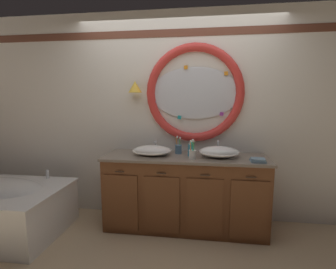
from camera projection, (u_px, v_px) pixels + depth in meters
ground_plane at (172, 237)px, 2.79m from camera, size 14.00×14.00×0.00m
back_wall_assembly at (180, 114)px, 3.17m from camera, size 6.40×0.26×2.60m
vanity_counter at (185, 192)px, 2.97m from camera, size 1.89×0.61×0.87m
sink_basin_left at (152, 150)px, 2.93m from camera, size 0.46×0.46×0.12m
sink_basin_right at (219, 152)px, 2.82m from camera, size 0.45×0.45×0.13m
faucet_set_left at (156, 147)px, 3.15m from camera, size 0.20×0.13×0.14m
faucet_set_right at (218, 148)px, 3.04m from camera, size 0.22×0.15×0.16m
toothbrush_holder_left at (178, 149)px, 3.02m from camera, size 0.09×0.09×0.22m
toothbrush_holder_right at (192, 154)px, 2.75m from camera, size 0.08×0.08×0.22m
soap_dispenser at (190, 150)px, 2.89m from camera, size 0.06×0.07×0.17m
folded_hand_towel at (258, 160)px, 2.63m from camera, size 0.15×0.13×0.04m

